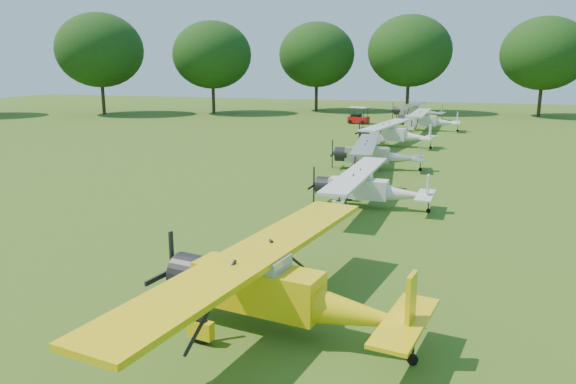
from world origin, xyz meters
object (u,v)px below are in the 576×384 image
(aircraft_7, at_px, (416,110))
(aircraft_6, at_px, (425,119))
(golf_cart, at_px, (358,118))
(aircraft_3, at_px, (367,186))
(aircraft_4, at_px, (374,153))
(aircraft_5, at_px, (393,132))
(aircraft_2, at_px, (276,284))

(aircraft_7, bearing_deg, aircraft_6, -72.91)
(aircraft_6, distance_m, golf_cart, 8.83)
(aircraft_3, distance_m, aircraft_4, 9.89)
(aircraft_5, bearing_deg, aircraft_2, -78.56)
(aircraft_2, height_order, aircraft_3, aircraft_2)
(aircraft_7, bearing_deg, aircraft_5, -82.21)
(aircraft_6, bearing_deg, aircraft_5, -97.05)
(aircraft_5, height_order, golf_cart, aircraft_5)
(aircraft_3, bearing_deg, aircraft_2, -88.26)
(aircraft_5, relative_size, aircraft_6, 1.00)
(aircraft_7, height_order, golf_cart, aircraft_7)
(aircraft_2, xyz_separation_m, aircraft_7, (-1.23, 56.49, -0.16))
(aircraft_5, xyz_separation_m, aircraft_7, (-0.02, 22.91, -0.01))
(aircraft_2, height_order, aircraft_4, aircraft_2)
(aircraft_6, height_order, aircraft_7, aircraft_6)
(golf_cart, bearing_deg, aircraft_7, 62.48)
(aircraft_6, relative_size, aircraft_7, 1.01)
(aircraft_2, height_order, golf_cart, aircraft_2)
(aircraft_2, height_order, aircraft_5, aircraft_2)
(aircraft_4, xyz_separation_m, aircraft_7, (-0.14, 33.44, 0.06))
(aircraft_3, height_order, aircraft_6, aircraft_6)
(aircraft_5, bearing_deg, aircraft_6, 90.82)
(aircraft_4, bearing_deg, aircraft_5, 85.02)
(aircraft_3, xyz_separation_m, aircraft_5, (-1.32, 20.35, 0.10))
(aircraft_5, distance_m, aircraft_7, 22.91)
(aircraft_2, bearing_deg, aircraft_5, 101.45)
(aircraft_3, bearing_deg, aircraft_6, 91.37)
(aircraft_2, bearing_deg, aircraft_4, 102.09)
(aircraft_3, xyz_separation_m, aircraft_7, (-1.34, 43.26, 0.09))
(aircraft_2, distance_m, aircraft_5, 33.60)
(aircraft_3, relative_size, golf_cart, 3.82)
(aircraft_2, distance_m, aircraft_3, 13.23)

